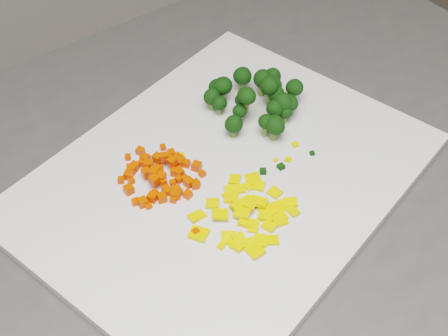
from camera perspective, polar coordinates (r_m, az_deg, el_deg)
cutting_board at (r=0.74m, az=0.00°, el=-0.86°), size 0.55×0.48×0.01m
carrot_pile at (r=0.73m, az=-6.01°, el=-0.01°), size 0.10×0.10×0.03m
pepper_pile at (r=0.69m, az=1.44°, el=-3.74°), size 0.12×0.12×0.02m
broccoli_pile at (r=0.79m, az=2.90°, el=6.52°), size 0.12×0.12×0.06m
carrot_cube_0 at (r=0.71m, az=-4.45°, el=-2.08°), size 0.01×0.01×0.01m
carrot_cube_1 at (r=0.76m, az=-4.85°, el=1.35°), size 0.01×0.01×0.01m
carrot_cube_2 at (r=0.71m, az=-6.36°, el=-2.33°), size 0.01×0.01×0.01m
carrot_cube_3 at (r=0.71m, az=-5.69°, el=-2.71°), size 0.01×0.01×0.01m
carrot_cube_4 at (r=0.72m, az=-6.26°, el=-2.30°), size 0.01×0.01×0.01m
carrot_cube_5 at (r=0.73m, az=-4.15°, el=-1.07°), size 0.01×0.01×0.01m
carrot_cube_6 at (r=0.71m, az=-8.00°, el=-3.05°), size 0.01×0.01×0.01m
carrot_cube_7 at (r=0.74m, az=-4.12°, el=0.55°), size 0.01×0.01×0.01m
carrot_cube_8 at (r=0.74m, az=-3.46°, el=0.41°), size 0.01×0.01×0.01m
carrot_cube_9 at (r=0.73m, az=-8.45°, el=-1.17°), size 0.01×0.01×0.01m
carrot_cube_10 at (r=0.74m, az=-8.72°, el=-0.65°), size 0.01×0.01×0.01m
carrot_cube_11 at (r=0.77m, az=-5.61°, el=1.90°), size 0.01×0.01×0.01m
carrot_cube_12 at (r=0.75m, az=-4.19°, el=0.81°), size 0.01×0.01×0.01m
carrot_cube_13 at (r=0.72m, az=-4.72°, el=-1.38°), size 0.01×0.01×0.01m
carrot_cube_14 at (r=0.71m, az=-4.18°, el=-2.23°), size 0.01×0.01×0.01m
carrot_cube_15 at (r=0.71m, az=-8.12°, el=-3.09°), size 0.01×0.01×0.01m
carrot_cube_16 at (r=0.74m, az=-5.87°, el=0.11°), size 0.01×0.01×0.01m
carrot_cube_17 at (r=0.75m, az=-5.02°, el=0.64°), size 0.01×0.01×0.01m
carrot_cube_18 at (r=0.74m, az=-8.48°, el=-0.10°), size 0.01×0.01×0.01m
carrot_cube_19 at (r=0.72m, az=-2.61°, el=-1.43°), size 0.01×0.01×0.01m
carrot_cube_20 at (r=0.72m, az=-2.64°, el=-1.53°), size 0.01×0.01×0.01m
carrot_cube_21 at (r=0.71m, az=-4.49°, el=-2.45°), size 0.01×0.01×0.01m
carrot_cube_22 at (r=0.72m, az=-5.16°, el=-2.17°), size 0.01×0.01×0.01m
carrot_cube_23 at (r=0.75m, az=-5.19°, el=0.96°), size 0.01×0.01×0.01m
carrot_cube_24 at (r=0.72m, az=-5.33°, el=-2.00°), size 0.01×0.01×0.01m
carrot_cube_25 at (r=0.75m, az=-4.30°, el=1.00°), size 0.01×0.01×0.01m
carrot_cube_26 at (r=0.74m, az=-5.84°, el=0.86°), size 0.01×0.01×0.01m
carrot_cube_27 at (r=0.71m, az=-7.45°, el=-3.13°), size 0.01×0.01×0.01m
carrot_cube_28 at (r=0.72m, az=-6.39°, el=-1.11°), size 0.01×0.01×0.01m
carrot_cube_29 at (r=0.76m, az=-8.78°, el=0.99°), size 0.01×0.01×0.01m
carrot_cube_30 at (r=0.72m, az=-6.43°, el=-0.41°), size 0.01×0.01×0.01m
carrot_cube_31 at (r=0.75m, az=-8.14°, el=0.16°), size 0.01×0.01×0.01m
carrot_cube_32 at (r=0.72m, az=-5.80°, el=-0.85°), size 0.01×0.01×0.01m
carrot_cube_33 at (r=0.72m, az=-3.24°, el=-1.33°), size 0.01×0.01×0.01m
carrot_cube_34 at (r=0.73m, az=-7.15°, el=-0.41°), size 0.01×0.01×0.01m
carrot_cube_35 at (r=0.74m, az=-6.12°, el=0.92°), size 0.01×0.01×0.01m
carrot_cube_36 at (r=0.73m, az=-6.21°, el=-0.15°), size 0.01×0.01×0.01m
carrot_cube_37 at (r=0.73m, az=-6.88°, el=0.33°), size 0.01×0.01×0.01m
carrot_cube_38 at (r=0.74m, az=-5.54°, el=1.03°), size 0.01×0.01×0.01m
carrot_cube_39 at (r=0.73m, az=-2.01°, el=-0.54°), size 0.01×0.01×0.01m
carrot_cube_40 at (r=0.74m, az=-6.54°, el=-0.38°), size 0.01×0.01×0.01m
carrot_cube_41 at (r=0.75m, az=-8.37°, el=0.17°), size 0.01×0.01×0.01m
carrot_cube_42 at (r=0.71m, az=-3.34°, el=-2.43°), size 0.01×0.01×0.01m
carrot_cube_43 at (r=0.72m, az=-5.60°, el=-1.27°), size 0.01×0.01×0.01m
carrot_cube_44 at (r=0.73m, az=-9.40°, el=-1.10°), size 0.01×0.01×0.01m
carrot_cube_45 at (r=0.75m, az=-7.22°, el=0.87°), size 0.01×0.01×0.01m
carrot_cube_46 at (r=0.73m, az=-4.07°, el=-0.43°), size 0.01×0.01×0.01m
carrot_cube_47 at (r=0.74m, az=-4.13°, el=-0.20°), size 0.01×0.01×0.01m
carrot_cube_48 at (r=0.73m, az=-3.57°, el=-1.00°), size 0.01×0.01×0.01m
carrot_cube_49 at (r=0.73m, az=-4.57°, el=-0.35°), size 0.01×0.01×0.01m
carrot_cube_50 at (r=0.75m, az=-7.46°, el=0.47°), size 0.01×0.01×0.01m
carrot_cube_51 at (r=0.74m, az=-4.79°, el=0.57°), size 0.01×0.01×0.01m
carrot_cube_52 at (r=0.74m, az=-2.52°, el=0.16°), size 0.01×0.01×0.01m
carrot_cube_53 at (r=0.72m, az=-8.70°, el=-1.96°), size 0.01×0.01×0.01m
carrot_cube_54 at (r=0.74m, az=-6.09°, el=-0.36°), size 0.01×0.01×0.01m
carrot_cube_55 at (r=0.75m, az=-4.74°, el=1.01°), size 0.01×0.01×0.01m
carrot_cube_56 at (r=0.71m, az=-4.62°, el=-2.85°), size 0.01×0.01×0.01m
carrot_cube_57 at (r=0.71m, az=-6.58°, el=-2.67°), size 0.01×0.01×0.01m
carrot_cube_58 at (r=0.73m, az=-5.98°, el=-0.37°), size 0.01×0.01×0.01m
carrot_cube_59 at (r=0.76m, az=-7.67°, el=1.55°), size 0.01×0.01×0.01m
carrot_cube_60 at (r=0.72m, az=-5.40°, el=-1.84°), size 0.01×0.01×0.01m
pepper_chunk_0 at (r=0.68m, az=4.13°, el=-5.34°), size 0.02×0.02×0.01m
pepper_chunk_1 at (r=0.67m, az=2.50°, el=-6.99°), size 0.02×0.02×0.01m
pepper_chunk_2 at (r=0.66m, az=2.86°, el=-7.58°), size 0.02×0.02×0.01m
pepper_chunk_3 at (r=0.67m, az=1.47°, el=-6.68°), size 0.02×0.02×0.01m
pepper_chunk_4 at (r=0.70m, az=6.18°, el=-3.82°), size 0.01×0.02×0.01m
pepper_chunk_5 at (r=0.71m, az=0.71°, el=-2.67°), size 0.02×0.02×0.01m
pepper_chunk_6 at (r=0.71m, az=2.18°, el=-3.05°), size 0.02×0.02×0.01m
pepper_chunk_7 at (r=0.71m, az=6.09°, el=-3.16°), size 0.02×0.02×0.01m
pepper_chunk_8 at (r=0.69m, az=3.83°, el=-4.44°), size 0.02×0.02×0.01m
pepper_chunk_9 at (r=0.73m, az=1.00°, el=-1.09°), size 0.02×0.02×0.01m
pepper_chunk_10 at (r=0.67m, az=3.39°, el=-6.66°), size 0.02×0.02×0.01m
pepper_chunk_11 at (r=0.71m, az=0.54°, el=-2.59°), size 0.02×0.02×0.01m
pepper_chunk_12 at (r=0.72m, az=2.40°, el=-1.59°), size 0.01×0.01×0.01m
pepper_chunk_13 at (r=0.70m, az=1.42°, el=-3.41°), size 0.02×0.01×0.01m
pepper_chunk_14 at (r=0.68m, az=-2.33°, el=-6.03°), size 0.03×0.03×0.01m
pepper_chunk_15 at (r=0.67m, az=1.18°, el=-7.02°), size 0.02×0.02×0.01m
pepper_chunk_16 at (r=0.67m, az=4.34°, el=-6.59°), size 0.02×0.02×0.00m
pepper_chunk_17 at (r=0.70m, az=-1.07°, el=-3.26°), size 0.02×0.02×0.01m
pepper_chunk_18 at (r=0.72m, az=1.25°, el=-1.94°), size 0.02×0.02×0.00m
pepper_chunk_19 at (r=0.70m, az=2.03°, el=-3.38°), size 0.02×0.02×0.01m
pepper_chunk_20 at (r=0.70m, az=3.96°, el=-4.00°), size 0.02×0.02×0.01m
pepper_chunk_21 at (r=0.72m, az=4.67°, el=-2.26°), size 0.02×0.02×0.01m
pepper_chunk_22 at (r=0.67m, az=1.19°, el=-6.98°), size 0.02×0.02×0.01m
pepper_chunk_23 at (r=0.72m, az=0.68°, el=-1.96°), size 0.02×0.02×0.01m
pepper_chunk_24 at (r=0.69m, az=-0.36°, el=-4.23°), size 0.02×0.02×0.01m
pepper_chunk_25 at (r=0.68m, az=2.70°, el=-5.34°), size 0.02×0.02×0.01m
pepper_chunk_26 at (r=0.69m, az=2.01°, el=-5.01°), size 0.02×0.02×0.01m
pepper_chunk_27 at (r=0.73m, az=2.75°, el=-1.19°), size 0.02×0.01×0.01m
pepper_chunk_28 at (r=0.73m, az=2.63°, el=-0.88°), size 0.02×0.02×0.01m
pepper_chunk_29 at (r=0.70m, az=3.64°, el=-3.92°), size 0.02×0.02×0.00m
pepper_chunk_30 at (r=0.70m, az=3.18°, el=-3.09°), size 0.02×0.02×0.01m
pepper_chunk_31 at (r=0.69m, az=1.66°, el=-4.16°), size 0.02×0.02×0.01m
pepper_chunk_32 at (r=0.70m, az=2.39°, el=-3.28°), size 0.02×0.02×0.01m
pepper_chunk_33 at (r=0.70m, az=4.97°, el=-4.34°), size 0.02×0.02×0.01m
pepper_chunk_34 at (r=0.70m, az=5.16°, el=-3.52°), size 0.02×0.02×0.01m
pepper_chunk_35 at (r=0.67m, az=0.45°, el=-6.43°), size 0.02×0.02×0.01m
pepper_chunk_36 at (r=0.69m, az=5.06°, el=-4.79°), size 0.02×0.02×0.01m
pepper_chunk_37 at (r=0.69m, az=-2.50°, el=-4.40°), size 0.02×0.01×0.01m
pepper_chunk_38 at (r=0.72m, az=3.20°, el=-1.69°), size 0.02×0.02×0.01m
broccoli_floret_0 at (r=0.83m, az=4.14°, el=7.63°), size 0.02×0.02×0.03m
broccoli_floret_1 at (r=0.80m, az=-0.43°, el=5.66°), size 0.03×0.03×0.03m
broccoli_floret_2 at (r=0.84m, az=1.62°, el=8.06°), size 0.04×0.04×0.03m
broccoli_floret_3 at (r=0.83m, az=-0.73°, el=7.09°), size 0.03×0.03×0.03m
broccoli_floret_4 at (r=0.78m, az=2.00°, el=6.12°), size 0.03×0.03×0.04m
broccoli_floret_5 at (r=0.81m, az=4.70°, el=6.36°), size 0.03×0.03×0.03m
broccoli_floret_6 at (r=0.79m, az=4.54°, el=4.99°), size 0.03×0.03×0.03m
broccoli_floret_7 at (r=0.81m, az=-1.16°, el=6.22°), size 0.03×0.03×0.03m
broccoli_floret_8 at (r=0.80m, az=5.88°, el=5.58°), size 0.03×0.03×0.03m
broccoli_floret_9 at (r=0.77m, az=4.58°, el=3.56°), size 0.03×0.03×0.03m
broccoli_floret_10 at (r=0.80m, az=1.66°, el=5.77°), size 0.03×0.03×0.03m
broccoli_floret_11 at (r=0.79m, az=1.40°, el=4.81°), size 0.03×0.03×0.03m
broccoli_floret_12 at (r=0.80m, az=5.32°, el=5.58°), size 0.04×0.04×0.03m
broccoli_floret_13 at (r=0.77m, az=0.84°, el=3.74°), size 0.03×0.03×0.03m
broccoli_floret_14 at (r=0.77m, az=3.80°, el=3.82°), size 0.03×0.03×0.03m
broccoli_floret_15 at (r=0.82m, az=-0.17°, el=7.05°), size 0.04×0.04×0.04m
broccoli_floret_16 at (r=0.85m, az=4.55°, el=8.03°), size 0.02×0.02×0.03m
broccoli_floret_17 at (r=0.84m, az=4.35°, el=7.97°), size 0.03×0.03×0.03m
broccoli_floret_18 at (r=0.83m, az=3.45°, el=7.69°), size 0.03×0.03×0.04m
broccoli_floret_19 at (r=0.80m, az=5.59°, el=4.78°), size 0.02×0.02×0.02m
broccoli_floret_20 at (r=0.82m, az=6.36°, el=6.84°), size 0.03×0.03×0.04m
broccoli_floret_21 at (r=0.81m, az=4.08°, el=7.14°), size 0.03×0.03×0.03m
broccoli_floret_22 at (r=0.82m, az=4.35°, el=7.08°), size 0.03×0.03×0.04m
stray_bit_0 at (r=0.74m, az=3.59°, el=-0.30°), size 0.01×0.01×0.01m
stray_bit_1 at (r=0.68m, az=-2.59°, el=-5.87°), size 0.01×0.01×0.01m
stray_bit_2 at (r=0.75m, az=5.89°, el=0.78°), size 0.01×0.01×0.00m
stray_bit_3 at (r=0.74m, az=-5.93°, el=-0.35°), size 0.01×0.01×0.00m
stray_bit_4 at (r=0.70m, az=1.32°, el=-3.61°), size 0.01×0.01×0.00m
stray_bit_5 at (r=0.76m, az=8.06°, el=1.35°), size 0.01×0.01×0.00m
stray_bit_6 at (r=0.67m, az=-0.26°, el=-7.17°), size 0.01×0.01×0.00m
stray_bit_7 at (r=0.77m, az=6.52°, el=2.14°), size 0.01×0.01×0.00m
stray_bit_8 at (r=0.74m, az=5.23°, el=0.13°), size 0.01×0.01×0.01m
stray_bit_9 at (r=0.75m, az=-3.91°, el=1.07°), size 0.01×0.01×0.01m
stray_bit_10 at (r=0.70m, az=0.69°, el=-3.55°), size 0.01×0.01×0.00m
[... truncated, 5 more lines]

